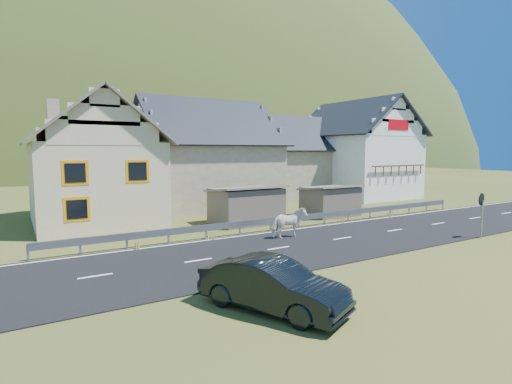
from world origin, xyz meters
TOP-DOWN VIEW (x-y plane):
  - ground at (0.00, 0.00)m, footprint 160.00×160.00m
  - road at (0.00, 0.00)m, footprint 60.00×7.00m
  - lane_markings at (0.00, 0.00)m, footprint 60.00×6.60m
  - guardrail at (-0.00, 3.68)m, footprint 28.10×0.09m
  - shed_left at (-2.00, 6.50)m, footprint 4.30×3.30m
  - shed_right at (4.50, 6.00)m, footprint 3.80×2.90m
  - house_cream at (-10.00, 12.00)m, footprint 7.80×9.80m
  - house_stone_a at (-1.00, 15.00)m, footprint 10.80×9.80m
  - house_stone_b at (9.00, 17.00)m, footprint 9.80×8.80m
  - house_white at (15.00, 14.00)m, footprint 8.80×10.80m
  - mountain at (5.00, 180.00)m, footprint 440.00×280.00m
  - horse at (-2.29, 1.54)m, footprint 0.87×1.86m
  - car at (-8.17, -5.77)m, footprint 3.22×4.66m
  - traffic_mirror at (6.32, -3.54)m, footprint 0.65×0.22m

SIDE VIEW (x-z plane):
  - mountain at x=5.00m, z-range -150.00..110.00m
  - ground at x=0.00m, z-range 0.00..0.00m
  - road at x=0.00m, z-range 0.00..0.04m
  - lane_markings at x=0.00m, z-range 0.04..0.05m
  - guardrail at x=0.00m, z-range 0.19..0.94m
  - car at x=-8.17m, z-range 0.00..1.46m
  - horse at x=-2.29m, z-range 0.04..1.60m
  - shed_right at x=4.50m, z-range -0.10..2.10m
  - shed_left at x=-2.00m, z-range -0.10..2.30m
  - traffic_mirror at x=6.32m, z-range 0.55..2.91m
  - house_stone_b at x=9.00m, z-range 0.19..8.29m
  - house_cream at x=-10.00m, z-range 0.21..8.51m
  - house_stone_a at x=-1.00m, z-range 0.18..9.08m
  - house_white at x=15.00m, z-range 0.21..9.91m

